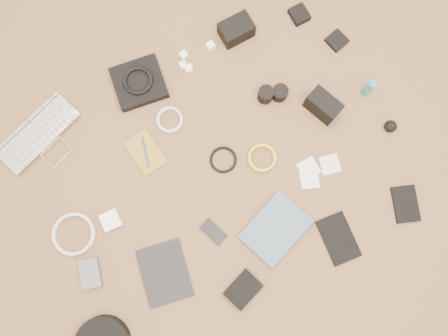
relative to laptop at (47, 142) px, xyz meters
name	(u,v)px	position (x,y,z in m)	size (l,w,h in m)	color
laptop	(47,142)	(0.00, 0.00, 0.00)	(0.34, 0.24, 0.03)	silver
headphone_pouch	(139,83)	(0.42, 0.06, 0.00)	(0.19, 0.18, 0.03)	black
headphones	(138,81)	(0.42, 0.06, 0.03)	(0.12, 0.12, 0.01)	black
charger_a	(183,65)	(0.61, 0.05, 0.00)	(0.03, 0.03, 0.03)	white
charger_b	(184,55)	(0.63, 0.09, 0.00)	(0.03, 0.03, 0.03)	white
charger_c	(210,46)	(0.74, 0.07, 0.00)	(0.03, 0.03, 0.03)	white
charger_d	(189,69)	(0.62, 0.03, 0.00)	(0.03, 0.03, 0.03)	white
dslr_camera	(236,30)	(0.86, 0.08, 0.02)	(0.13, 0.09, 0.07)	black
lens_pouch	(299,15)	(1.13, 0.04, 0.00)	(0.07, 0.08, 0.03)	black
notebook_olive	(146,153)	(0.33, -0.21, -0.01)	(0.10, 0.16, 0.01)	olive
pen_blue	(145,152)	(0.33, -0.21, 0.00)	(0.01, 0.01, 0.12)	#13389C
cable_white_a	(170,120)	(0.47, -0.13, -0.01)	(0.11, 0.11, 0.01)	silver
lens_a	(266,95)	(0.84, -0.21, 0.02)	(0.06, 0.06, 0.07)	black
lens_b	(280,93)	(0.90, -0.23, 0.02)	(0.06, 0.06, 0.06)	black
card_reader	(337,41)	(1.21, -0.13, 0.00)	(0.07, 0.07, 0.02)	black
power_brick	(111,220)	(0.10, -0.39, 0.00)	(0.07, 0.07, 0.03)	white
cable_white_b	(74,234)	(-0.05, -0.37, -0.01)	(0.16, 0.16, 0.01)	silver
cable_black	(223,160)	(0.58, -0.37, -0.01)	(0.10, 0.10, 0.01)	black
cable_yellow	(262,158)	(0.72, -0.43, -0.01)	(0.11, 0.11, 0.01)	yellow
flash	(323,106)	(1.02, -0.35, 0.04)	(0.07, 0.13, 0.10)	black
lens_cleaner	(368,88)	(1.21, -0.37, 0.04)	(0.03, 0.03, 0.10)	teal
battery_charger	(91,273)	(-0.05, -0.53, 0.00)	(0.07, 0.11, 0.03)	#57575C
tablet	(165,273)	(0.20, -0.65, -0.01)	(0.17, 0.22, 0.01)	black
phone	(213,232)	(0.43, -0.60, -0.01)	(0.05, 0.10, 0.01)	black
filter_case_left	(309,168)	(0.86, -0.54, -0.01)	(0.07, 0.07, 0.01)	silver
filter_case_mid	(309,180)	(0.85, -0.58, -0.01)	(0.07, 0.07, 0.01)	silver
filter_case_right	(330,165)	(0.94, -0.57, -0.01)	(0.07, 0.07, 0.01)	silver
air_blower	(391,126)	(1.22, -0.54, 0.01)	(0.05, 0.05, 0.05)	black
drive_case	(243,289)	(0.43, -0.83, 0.00)	(0.12, 0.09, 0.03)	black
paperback	(294,245)	(0.67, -0.78, 0.00)	(0.18, 0.24, 0.02)	#475D78
notebook_black_a	(338,238)	(0.84, -0.83, -0.01)	(0.11, 0.18, 0.01)	black
notebook_black_b	(405,204)	(1.13, -0.83, -0.01)	(0.09, 0.14, 0.01)	black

